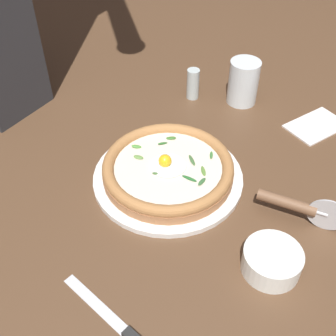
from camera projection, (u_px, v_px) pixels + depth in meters
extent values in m
cube|color=brown|center=(150.00, 183.00, 0.90)|extent=(2.40, 2.40, 0.03)
cylinder|color=white|center=(168.00, 177.00, 0.88)|extent=(0.31, 0.31, 0.01)
cylinder|color=#AD7147|center=(168.00, 172.00, 0.87)|extent=(0.27, 0.27, 0.02)
torus|color=#B27844|center=(168.00, 166.00, 0.86)|extent=(0.27, 0.27, 0.02)
cylinder|color=#F5E3CD|center=(168.00, 167.00, 0.86)|extent=(0.22, 0.22, 0.00)
ellipsoid|color=white|center=(168.00, 165.00, 0.86)|extent=(0.08, 0.07, 0.01)
sphere|color=yellow|center=(165.00, 161.00, 0.85)|extent=(0.03, 0.03, 0.03)
ellipsoid|color=#396B39|center=(202.00, 181.00, 0.83)|extent=(0.03, 0.01, 0.01)
ellipsoid|color=#537D32|center=(203.00, 171.00, 0.85)|extent=(0.02, 0.02, 0.01)
ellipsoid|color=#2F722D|center=(163.00, 143.00, 0.91)|extent=(0.02, 0.01, 0.01)
ellipsoid|color=#417B31|center=(171.00, 138.00, 0.93)|extent=(0.02, 0.02, 0.01)
ellipsoid|color=#549C41|center=(137.00, 146.00, 0.90)|extent=(0.02, 0.02, 0.01)
ellipsoid|color=#438A40|center=(211.00, 155.00, 0.89)|extent=(0.03, 0.02, 0.01)
ellipsoid|color=#436E3A|center=(192.00, 160.00, 0.87)|extent=(0.02, 0.03, 0.00)
ellipsoid|color=#426D34|center=(158.00, 174.00, 0.84)|extent=(0.02, 0.02, 0.01)
ellipsoid|color=#24642A|center=(189.00, 178.00, 0.83)|extent=(0.01, 0.03, 0.01)
ellipsoid|color=#608D42|center=(140.00, 156.00, 0.88)|extent=(0.02, 0.02, 0.01)
cylinder|color=white|center=(272.00, 261.00, 0.71)|extent=(0.10, 0.10, 0.04)
cylinder|color=silver|center=(328.00, 215.00, 0.77)|extent=(0.03, 0.07, 0.07)
cylinder|color=silver|center=(322.00, 213.00, 0.77)|extent=(0.01, 0.02, 0.01)
cylinder|color=brown|center=(287.00, 202.00, 0.79)|extent=(0.06, 0.11, 0.02)
cube|color=silver|center=(95.00, 303.00, 0.68)|extent=(0.02, 0.14, 0.00)
cylinder|color=silver|center=(243.00, 82.00, 1.06)|extent=(0.08, 0.08, 0.11)
cylinder|color=white|center=(242.00, 92.00, 1.08)|extent=(0.07, 0.07, 0.05)
cube|color=white|center=(316.00, 125.00, 1.02)|extent=(0.16, 0.12, 0.01)
cylinder|color=silver|center=(193.00, 84.00, 1.08)|extent=(0.03, 0.03, 0.08)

